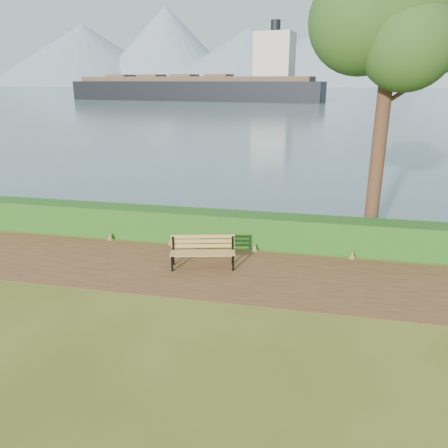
# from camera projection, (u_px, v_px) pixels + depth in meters

# --- Properties ---
(ground) EXTENTS (140.00, 140.00, 0.00)m
(ground) POSITION_uv_depth(u_px,v_px,m) (186.00, 274.00, 11.86)
(ground) COLOR #475618
(ground) RESTS_ON ground
(path) EXTENTS (40.00, 3.40, 0.01)m
(path) POSITION_uv_depth(u_px,v_px,m) (189.00, 269.00, 12.14)
(path) COLOR #50331B
(path) RESTS_ON ground
(hedge) EXTENTS (32.00, 0.85, 1.00)m
(hedge) POSITION_uv_depth(u_px,v_px,m) (209.00, 227.00, 14.12)
(hedge) COLOR #1A4714
(hedge) RESTS_ON ground
(water) EXTENTS (700.00, 510.00, 0.00)m
(water) POSITION_uv_depth(u_px,v_px,m) (314.00, 89.00, 253.40)
(water) COLOR #415C68
(water) RESTS_ON ground
(mountains) EXTENTS (585.00, 190.00, 70.00)m
(mountains) POSITION_uv_depth(u_px,v_px,m) (308.00, 53.00, 382.18)
(mountains) COLOR gray
(mountains) RESTS_ON ground
(bench) EXTENTS (1.86, 0.92, 0.90)m
(bench) POSITION_uv_depth(u_px,v_px,m) (203.00, 249.00, 12.18)
(bench) COLOR black
(bench) RESTS_ON ground
(tree) EXTENTS (4.65, 3.81, 9.14)m
(tree) POSITION_uv_depth(u_px,v_px,m) (393.00, 13.00, 12.08)
(tree) COLOR #361F16
(tree) RESTS_ON ground
(cargo_ship) EXTENTS (65.94, 19.38, 19.78)m
(cargo_ship) POSITION_uv_depth(u_px,v_px,m) (201.00, 89.00, 109.26)
(cargo_ship) COLOR black
(cargo_ship) RESTS_ON ground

